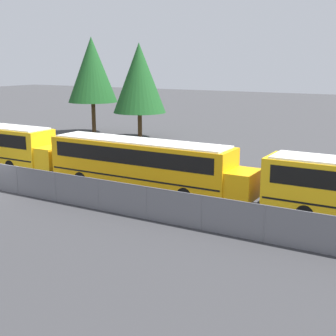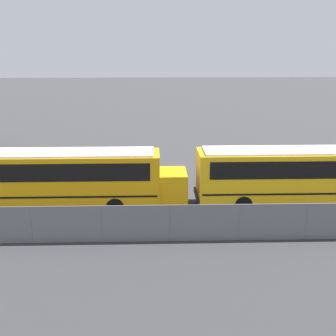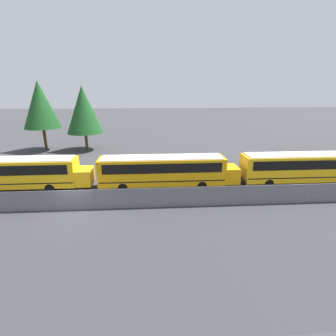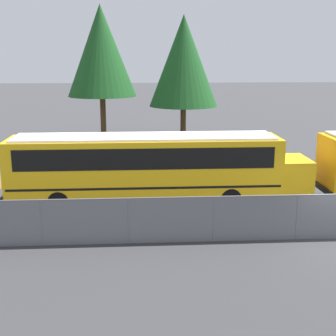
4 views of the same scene
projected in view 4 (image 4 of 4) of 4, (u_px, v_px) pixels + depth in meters
name	position (u px, v px, depth m)	size (l,w,h in m)	color
ground_plane	(336.00, 238.00, 17.33)	(200.00, 200.00, 0.00)	#38383A
school_bus_3	(151.00, 163.00, 21.12)	(13.69, 2.44, 3.12)	yellow
tree_2	(184.00, 61.00, 36.15)	(5.35, 5.35, 9.65)	#51381E
tree_3	(101.00, 51.00, 35.95)	(5.33, 5.33, 10.40)	#51381E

